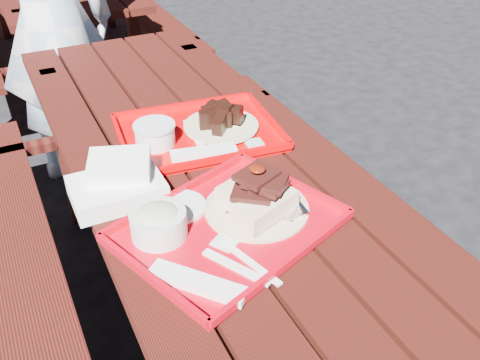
{
  "coord_description": "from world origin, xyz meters",
  "views": [
    {
      "loc": [
        -0.5,
        -1.15,
        1.59
      ],
      "look_at": [
        0.0,
        -0.15,
        0.82
      ],
      "focal_mm": 40.0,
      "sensor_mm": 36.0,
      "label": 1
    }
  ],
  "objects_px": {
    "picnic_table_near": "(218,226)",
    "far_tray": "(196,131)",
    "near_tray": "(222,215)",
    "person": "(52,23)"
  },
  "relations": [
    {
      "from": "far_tray",
      "to": "person",
      "type": "relative_size",
      "value": 0.33
    },
    {
      "from": "picnic_table_near",
      "to": "far_tray",
      "type": "xyz_separation_m",
      "value": [
        0.03,
        0.21,
        0.21
      ]
    },
    {
      "from": "far_tray",
      "to": "person",
      "type": "height_order",
      "value": "person"
    },
    {
      "from": "picnic_table_near",
      "to": "far_tray",
      "type": "bearing_deg",
      "value": 82.77
    },
    {
      "from": "near_tray",
      "to": "person",
      "type": "bearing_deg",
      "value": 93.7
    },
    {
      "from": "person",
      "to": "near_tray",
      "type": "bearing_deg",
      "value": 97.72
    },
    {
      "from": "picnic_table_near",
      "to": "person",
      "type": "distance_m",
      "value": 1.45
    },
    {
      "from": "near_tray",
      "to": "person",
      "type": "height_order",
      "value": "person"
    },
    {
      "from": "picnic_table_near",
      "to": "person",
      "type": "xyz_separation_m",
      "value": [
        -0.19,
        1.41,
        0.23
      ]
    },
    {
      "from": "picnic_table_near",
      "to": "person",
      "type": "relative_size",
      "value": 1.51
    }
  ]
}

